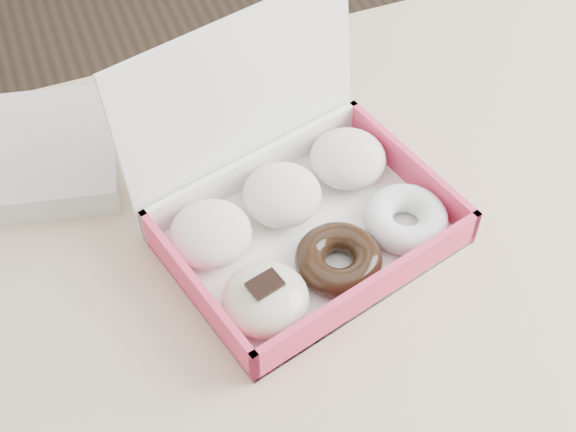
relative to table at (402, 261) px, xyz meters
name	(u,v)px	position (x,y,z in m)	size (l,w,h in m)	color
table	(402,261)	(0.00, 0.00, 0.00)	(1.20, 0.80, 0.75)	tan
donut_box	(298,213)	(-0.13, 0.04, 0.12)	(0.37, 0.34, 0.23)	white
newspapers	(19,156)	(-0.42, 0.26, 0.10)	(0.25, 0.20, 0.04)	white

